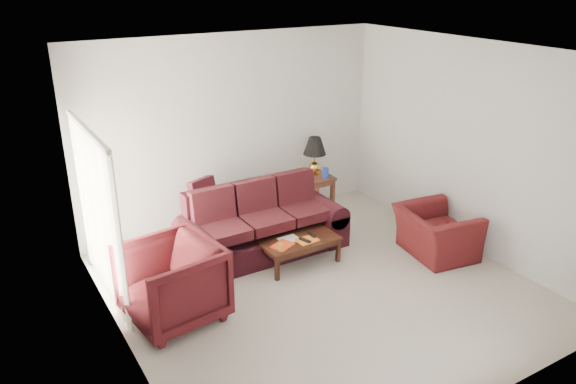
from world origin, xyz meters
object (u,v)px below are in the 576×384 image
object	(u,v)px
armchair_right	(436,232)
end_table	(313,193)
sofa	(263,222)
armchair_left	(172,283)
coffee_table	(300,252)
floor_lamp	(91,209)

from	to	relation	value
armchair_right	end_table	bearing A→B (deg)	25.00
end_table	armchair_right	size ratio (longest dim) A/B	0.60
sofa	armchair_right	size ratio (longest dim) A/B	2.28
armchair_left	coffee_table	world-z (taller)	armchair_left
sofa	armchair_right	xyz separation A→B (m)	(2.10, -1.32, -0.15)
armchair_right	coffee_table	world-z (taller)	armchair_right
end_table	coffee_table	world-z (taller)	end_table
sofa	end_table	bearing A→B (deg)	32.29
end_table	armchair_right	distance (m)	2.31
end_table	floor_lamp	xyz separation A→B (m)	(-3.60, 0.05, 0.50)
end_table	sofa	bearing A→B (deg)	-148.37
armchair_left	armchair_right	xyz separation A→B (m)	(3.81, -0.41, -0.14)
armchair_right	coffee_table	bearing A→B (deg)	76.26
end_table	coffee_table	distance (m)	1.89
floor_lamp	armchair_left	bearing A→B (deg)	-76.80
coffee_table	armchair_right	bearing A→B (deg)	-35.69
armchair_left	floor_lamp	bearing A→B (deg)	-174.52
end_table	armchair_left	world-z (taller)	armchair_left
floor_lamp	armchair_left	distance (m)	1.94
sofa	floor_lamp	bearing A→B (deg)	156.69
end_table	armchair_left	size ratio (longest dim) A/B	0.59
sofa	armchair_left	bearing A→B (deg)	-151.18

